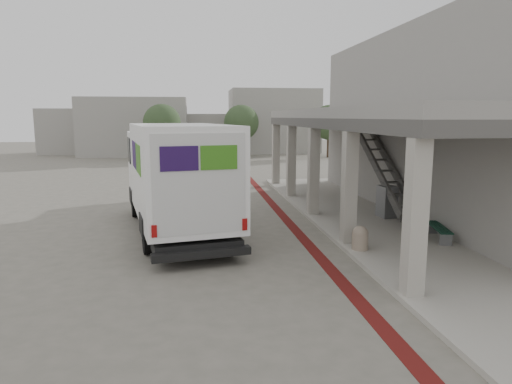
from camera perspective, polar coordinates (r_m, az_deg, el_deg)
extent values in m
plane|color=#666357|center=(12.70, 2.99, -7.68)|extent=(120.00, 120.00, 0.00)
cube|color=#5B1412|center=(14.78, 5.39, -5.23)|extent=(0.35, 40.00, 0.01)
cube|color=#A19C90|center=(13.96, 19.46, -6.38)|extent=(4.40, 28.00, 0.12)
cube|color=gray|center=(19.03, 22.94, 7.99)|extent=(4.30, 17.00, 7.00)
cube|color=#4E4C49|center=(17.44, 12.14, 8.45)|extent=(3.40, 16.90, 0.35)
cube|color=gray|center=(17.44, 12.18, 9.60)|extent=(3.40, 16.90, 0.35)
cube|color=#97958F|center=(46.30, -14.88, 7.89)|extent=(10.00, 6.00, 5.50)
cube|color=#97958F|center=(49.97, -6.22, 7.38)|extent=(8.00, 6.00, 4.00)
cube|color=#97958F|center=(48.64, 2.19, 8.84)|extent=(9.00, 6.00, 6.50)
cube|color=#97958F|center=(50.34, -21.27, 7.10)|extent=(7.00, 5.00, 4.50)
cylinder|color=#38281C|center=(40.10, -11.58, 5.61)|extent=(0.36, 0.36, 2.40)
sphere|color=#2A3D23|center=(40.02, -11.67, 8.46)|extent=(3.20, 3.20, 3.20)
cylinder|color=#38281C|center=(42.22, -1.82, 5.97)|extent=(0.36, 0.36, 2.40)
sphere|color=#2A3D23|center=(42.15, -1.84, 8.69)|extent=(3.20, 3.20, 3.20)
cylinder|color=#38281C|center=(42.80, 9.09, 5.91)|extent=(0.36, 0.36, 2.40)
sphere|color=#2A3D23|center=(42.73, 9.16, 8.59)|extent=(3.20, 3.20, 3.20)
cube|color=black|center=(15.13, -9.77, -3.33)|extent=(3.64, 7.83, 0.32)
cube|color=white|center=(13.90, -9.35, 2.55)|extent=(3.59, 5.98, 2.80)
cube|color=white|center=(17.57, -11.28, 3.38)|extent=(2.92, 2.49, 2.48)
cube|color=white|center=(18.80, -11.63, 0.94)|extent=(2.45, 1.08, 0.86)
cube|color=black|center=(18.38, -11.68, 5.48)|extent=(2.42, 0.96, 1.13)
cube|color=black|center=(11.44, -6.77, -7.70)|extent=(2.48, 0.73, 0.19)
cube|color=#260F48|center=(14.46, -14.98, 4.55)|extent=(0.30, 1.48, 0.81)
cube|color=#39811C|center=(12.85, -14.52, 3.99)|extent=(0.30, 1.48, 0.81)
cube|color=#260F48|center=(10.98, -9.57, 4.13)|extent=(0.91, 0.20, 0.59)
cube|color=#39811C|center=(11.16, -4.64, 4.32)|extent=(0.91, 0.20, 0.59)
cylinder|color=black|center=(17.73, -14.77, -1.45)|extent=(0.48, 1.01, 0.97)
cylinder|color=black|center=(18.01, -7.58, -1.06)|extent=(0.48, 1.01, 0.97)
cylinder|color=black|center=(12.91, -13.29, -5.41)|extent=(0.48, 1.01, 0.97)
cylinder|color=black|center=(13.28, -3.50, -4.75)|extent=(0.48, 1.01, 0.97)
cube|color=slate|center=(14.06, 22.63, -5.49)|extent=(0.35, 0.15, 0.34)
cube|color=slate|center=(15.31, 21.14, -4.21)|extent=(0.35, 0.15, 0.34)
cube|color=#113325|center=(14.60, 21.42, -4.11)|extent=(0.46, 1.61, 0.04)
cube|color=#113325|center=(14.64, 21.90, -4.10)|extent=(0.46, 1.61, 0.04)
cube|color=#113325|center=(14.68, 22.37, -4.10)|extent=(0.46, 1.61, 0.04)
cylinder|color=gray|center=(14.57, 19.10, -4.58)|extent=(0.43, 0.43, 0.43)
sphere|color=gray|center=(14.52, 19.15, -3.75)|extent=(0.43, 0.43, 0.43)
cylinder|color=gray|center=(12.91, 12.87, -6.05)|extent=(0.44, 0.44, 0.44)
sphere|color=gray|center=(12.85, 12.90, -5.10)|extent=(0.44, 0.44, 0.44)
cube|color=slate|center=(17.20, 16.03, -1.14)|extent=(0.58, 0.73, 1.14)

